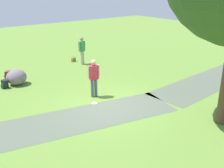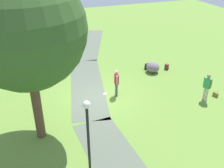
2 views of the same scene
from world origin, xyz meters
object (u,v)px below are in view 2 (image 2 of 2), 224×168
(large_shade_tree, at_px, (25,30))
(backpack_by_boulder, at_px, (147,66))
(frisbee_on_grass, at_px, (105,94))
(handbag_on_grass, at_px, (216,94))
(spare_backpack_on_lawn, at_px, (167,67))
(lamp_post, at_px, (88,133))
(man_near_boulder, at_px, (116,81))
(woman_with_handbag, at_px, (207,85))
(lawn_boulder, at_px, (153,67))

(large_shade_tree, distance_m, backpack_by_boulder, 10.74)
(frisbee_on_grass, bearing_deg, handbag_on_grass, -112.99)
(backpack_by_boulder, distance_m, frisbee_on_grass, 4.66)
(backpack_by_boulder, height_order, spare_backpack_on_lawn, same)
(lamp_post, bearing_deg, man_near_boulder, -30.58)
(large_shade_tree, distance_m, handbag_on_grass, 11.33)
(woman_with_handbag, relative_size, handbag_on_grass, 4.72)
(lawn_boulder, distance_m, man_near_boulder, 4.19)
(backpack_by_boulder, bearing_deg, spare_backpack_on_lawn, -113.44)
(frisbee_on_grass, bearing_deg, man_near_boulder, -124.30)
(lawn_boulder, xyz_separation_m, woman_with_handbag, (-4.40, -1.04, 0.59))
(frisbee_on_grass, bearing_deg, backpack_by_boulder, -59.85)
(handbag_on_grass, xyz_separation_m, frisbee_on_grass, (2.58, 6.07, -0.13))
(lamp_post, bearing_deg, large_shade_tree, 25.05)
(lawn_boulder, xyz_separation_m, backpack_by_boulder, (0.63, 0.13, -0.18))
(man_near_boulder, relative_size, frisbee_on_grass, 7.07)
(lamp_post, height_order, backpack_by_boulder, lamp_post)
(lawn_boulder, bearing_deg, backpack_by_boulder, 11.89)
(woman_with_handbag, distance_m, backpack_by_boulder, 5.23)
(large_shade_tree, distance_m, lawn_boulder, 10.48)
(lamp_post, bearing_deg, spare_backpack_on_lawn, -46.34)
(large_shade_tree, height_order, handbag_on_grass, large_shade_tree)
(backpack_by_boulder, height_order, frisbee_on_grass, backpack_by_boulder)
(man_near_boulder, bearing_deg, backpack_by_boulder, -51.44)
(man_near_boulder, xyz_separation_m, backpack_by_boulder, (2.74, -3.44, -0.77))
(woman_with_handbag, height_order, man_near_boulder, woman_with_handbag)
(spare_backpack_on_lawn, bearing_deg, large_shade_tree, 115.10)
(woman_with_handbag, distance_m, man_near_boulder, 5.15)
(backpack_by_boulder, bearing_deg, woman_with_handbag, -166.84)
(large_shade_tree, bearing_deg, handbag_on_grass, -89.59)
(man_near_boulder, height_order, backpack_by_boulder, man_near_boulder)
(lawn_boulder, bearing_deg, woman_with_handbag, -166.65)
(large_shade_tree, xyz_separation_m, spare_backpack_on_lawn, (4.42, -9.43, -4.95))
(frisbee_on_grass, bearing_deg, lamp_post, 155.82)
(lamp_post, distance_m, spare_backpack_on_lawn, 11.17)
(woman_with_handbag, distance_m, handbag_on_grass, 1.21)
(lamp_post, distance_m, backpack_by_boulder, 10.70)
(lamp_post, xyz_separation_m, man_near_boulder, (5.42, -3.20, -1.19))
(woman_with_handbag, bearing_deg, lawn_boulder, 13.35)
(man_near_boulder, distance_m, frisbee_on_grass, 1.19)
(spare_backpack_on_lawn, bearing_deg, lawn_boulder, 92.97)
(man_near_boulder, distance_m, handbag_on_grass, 5.96)
(large_shade_tree, bearing_deg, woman_with_handbag, -90.29)
(man_near_boulder, bearing_deg, lawn_boulder, -59.43)
(woman_with_handbag, height_order, frisbee_on_grass, woman_with_handbag)
(large_shade_tree, distance_m, man_near_boulder, 6.67)
(backpack_by_boulder, bearing_deg, lawn_boulder, -168.11)
(lawn_boulder, bearing_deg, frisbee_on_grass, 112.33)
(large_shade_tree, distance_m, lamp_post, 4.61)
(large_shade_tree, height_order, lawn_boulder, large_shade_tree)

